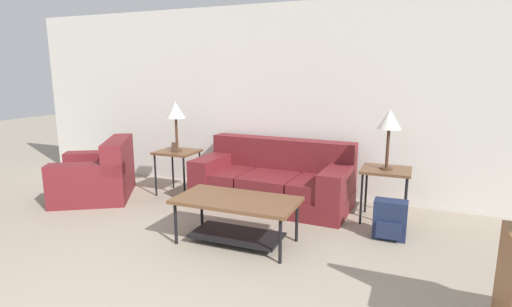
{
  "coord_description": "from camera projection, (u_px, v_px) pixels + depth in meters",
  "views": [
    {
      "loc": [
        1.69,
        -1.43,
        1.7
      ],
      "look_at": [
        0.03,
        2.61,
        0.8
      ],
      "focal_mm": 28.0,
      "sensor_mm": 36.0,
      "label": 1
    }
  ],
  "objects": [
    {
      "name": "wall_back",
      "position": [
        288.0,
        101.0,
        5.49
      ],
      "size": [
        8.72,
        0.06,
        2.6
      ],
      "color": "silver",
      "rests_on": "ground_plane"
    },
    {
      "name": "couch",
      "position": [
        274.0,
        182.0,
        5.19
      ],
      "size": [
        2.01,
        1.02,
        0.82
      ],
      "color": "maroon",
      "rests_on": "ground_plane"
    },
    {
      "name": "armchair",
      "position": [
        98.0,
        177.0,
        5.47
      ],
      "size": [
        1.35,
        1.39,
        0.8
      ],
      "color": "maroon",
      "rests_on": "ground_plane"
    },
    {
      "name": "coffee_table",
      "position": [
        237.0,
        210.0,
        3.98
      ],
      "size": [
        1.22,
        0.64,
        0.46
      ],
      "color": "brown",
      "rests_on": "ground_plane"
    },
    {
      "name": "side_table_left",
      "position": [
        177.0,
        155.0,
        5.57
      ],
      "size": [
        0.54,
        0.5,
        0.62
      ],
      "color": "brown",
      "rests_on": "ground_plane"
    },
    {
      "name": "side_table_right",
      "position": [
        386.0,
        174.0,
        4.53
      ],
      "size": [
        0.54,
        0.5,
        0.62
      ],
      "color": "brown",
      "rests_on": "ground_plane"
    },
    {
      "name": "table_lamp_left",
      "position": [
        176.0,
        112.0,
        5.44
      ],
      "size": [
        0.26,
        0.26,
        0.68
      ],
      "color": "#472D1E",
      "rests_on": "side_table_left"
    },
    {
      "name": "table_lamp_right",
      "position": [
        389.0,
        121.0,
        4.41
      ],
      "size": [
        0.26,
        0.26,
        0.68
      ],
      "color": "#472D1E",
      "rests_on": "side_table_right"
    },
    {
      "name": "backpack",
      "position": [
        390.0,
        220.0,
        4.11
      ],
      "size": [
        0.33,
        0.27,
        0.41
      ],
      "color": "#1E2847",
      "rests_on": "ground_plane"
    },
    {
      "name": "picture_frame",
      "position": [
        175.0,
        147.0,
        5.47
      ],
      "size": [
        0.1,
        0.04,
        0.13
      ],
      "color": "#4C3828",
      "rests_on": "side_table_left"
    }
  ]
}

